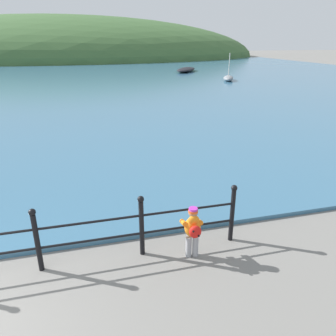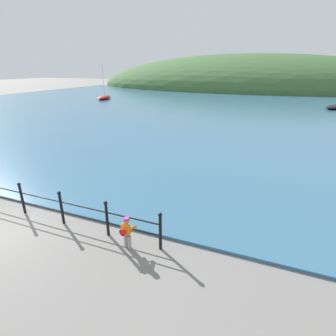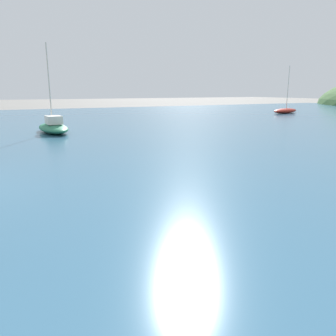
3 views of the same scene
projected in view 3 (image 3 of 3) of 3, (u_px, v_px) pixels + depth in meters
boat_blue_hull at (285, 111)px, 38.06m from camera, size 2.63×4.58×5.32m
boat_nearest_quay at (53, 127)px, 20.48m from camera, size 4.47×1.81×5.38m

